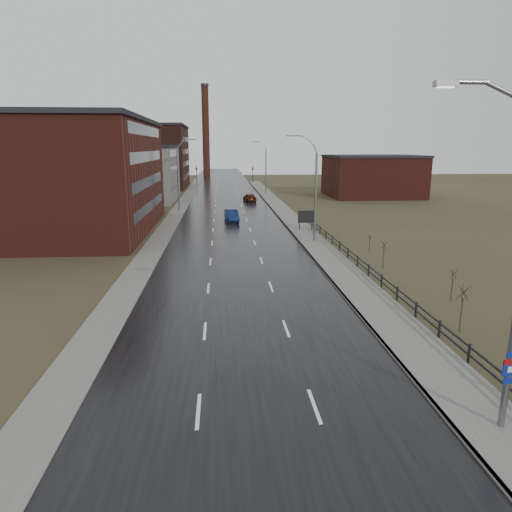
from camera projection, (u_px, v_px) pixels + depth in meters
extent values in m
plane|color=#2D2819|center=(267.00, 482.00, 14.13)|extent=(320.00, 320.00, 0.00)
cube|color=black|center=(229.00, 212.00, 72.30)|extent=(14.00, 300.00, 0.06)
cube|color=#595651|center=(314.00, 243.00, 48.68)|extent=(3.20, 180.00, 0.18)
cube|color=slate|center=(300.00, 244.00, 48.57)|extent=(0.16, 180.00, 0.18)
cube|color=#595651|center=(177.00, 213.00, 71.68)|extent=(2.40, 260.00, 0.12)
cube|color=#471914|center=(56.00, 178.00, 54.67)|extent=(22.00, 28.00, 13.00)
cube|color=black|center=(50.00, 119.00, 53.10)|extent=(22.44, 28.56, 0.50)
cube|color=black|center=(150.00, 206.00, 56.31)|extent=(0.06, 22.40, 1.20)
cube|color=black|center=(149.00, 182.00, 55.61)|extent=(0.06, 22.40, 1.20)
cube|color=black|center=(147.00, 156.00, 54.91)|extent=(0.06, 22.40, 1.20)
cube|color=black|center=(146.00, 131.00, 54.21)|extent=(0.06, 22.40, 1.20)
cube|color=slate|center=(133.00, 174.00, 87.25)|extent=(16.00, 20.00, 10.00)
cube|color=black|center=(131.00, 146.00, 86.02)|extent=(16.32, 20.40, 0.50)
cube|color=black|center=(175.00, 185.00, 88.31)|extent=(0.06, 16.00, 1.20)
cube|color=black|center=(175.00, 169.00, 87.61)|extent=(0.06, 16.00, 1.20)
cube|color=black|center=(174.00, 153.00, 86.91)|extent=(0.06, 16.00, 1.20)
cube|color=#331611|center=(134.00, 158.00, 115.38)|extent=(26.00, 24.00, 15.00)
cube|color=black|center=(132.00, 126.00, 113.57)|extent=(26.52, 24.48, 0.50)
cube|color=black|center=(186.00, 175.00, 117.40)|extent=(0.06, 19.20, 1.20)
cube|color=black|center=(186.00, 163.00, 116.70)|extent=(0.06, 19.20, 1.20)
cube|color=black|center=(186.00, 151.00, 116.00)|extent=(0.06, 19.20, 1.20)
cube|color=black|center=(185.00, 139.00, 115.30)|extent=(0.06, 19.20, 1.20)
cube|color=#471914|center=(372.00, 177.00, 94.97)|extent=(18.00, 16.00, 8.00)
cube|color=black|center=(373.00, 156.00, 93.98)|extent=(18.36, 16.32, 0.50)
cylinder|color=#331611|center=(206.00, 132.00, 155.63)|extent=(2.40, 2.40, 30.00)
cylinder|color=black|center=(205.00, 85.00, 152.06)|extent=(2.70, 2.70, 0.80)
cylinder|color=slate|center=(500.00, 89.00, 13.85)|extent=(1.12, 0.14, 0.57)
cylinder|color=slate|center=(470.00, 82.00, 13.74)|extent=(1.15, 0.14, 0.14)
cube|color=slate|center=(446.00, 84.00, 13.69)|extent=(0.70, 0.28, 0.18)
cube|color=silver|center=(445.00, 87.00, 13.72)|extent=(0.50, 0.20, 0.04)
cube|color=navy|center=(511.00, 368.00, 16.01)|extent=(0.60, 0.04, 0.65)
cube|color=maroon|center=(512.00, 362.00, 15.95)|extent=(0.60, 0.04, 0.20)
cube|color=navy|center=(509.00, 381.00, 16.13)|extent=(0.45, 0.04, 0.22)
cube|color=silver|center=(511.00, 369.00, 16.01)|extent=(0.26, 0.02, 0.22)
cylinder|color=slate|center=(315.00, 199.00, 48.58)|extent=(0.24, 0.24, 9.50)
cylinder|color=slate|center=(315.00, 149.00, 47.37)|extent=(0.51, 0.14, 0.98)
cylinder|color=slate|center=(311.00, 142.00, 47.17)|extent=(0.81, 0.14, 0.81)
cylinder|color=slate|center=(304.00, 137.00, 47.01)|extent=(0.98, 0.14, 0.51)
cylinder|color=slate|center=(296.00, 135.00, 46.90)|extent=(1.01, 0.14, 0.14)
cube|color=slate|center=(290.00, 136.00, 46.86)|extent=(0.70, 0.28, 0.18)
cube|color=silver|center=(290.00, 137.00, 46.89)|extent=(0.50, 0.20, 0.04)
cylinder|color=slate|center=(178.00, 182.00, 72.54)|extent=(0.24, 0.24, 9.50)
cylinder|color=slate|center=(178.00, 148.00, 71.35)|extent=(0.51, 0.14, 0.98)
cylinder|color=slate|center=(181.00, 144.00, 71.22)|extent=(0.81, 0.14, 0.81)
cylinder|color=slate|center=(185.00, 141.00, 71.16)|extent=(0.98, 0.14, 0.51)
cylinder|color=slate|center=(191.00, 139.00, 71.19)|extent=(1.01, 0.14, 0.14)
cube|color=slate|center=(195.00, 140.00, 71.25)|extent=(0.70, 0.28, 0.18)
cube|color=silver|center=(195.00, 140.00, 71.27)|extent=(0.50, 0.20, 0.04)
cylinder|color=slate|center=(266.00, 172.00, 100.94)|extent=(0.24, 0.24, 9.50)
cylinder|color=slate|center=(265.00, 148.00, 99.73)|extent=(0.51, 0.14, 0.98)
cylinder|color=slate|center=(263.00, 145.00, 99.53)|extent=(0.81, 0.14, 0.81)
cylinder|color=slate|center=(260.00, 142.00, 99.36)|extent=(0.98, 0.14, 0.51)
cylinder|color=slate|center=(256.00, 142.00, 99.26)|extent=(1.01, 0.14, 0.14)
cube|color=slate|center=(253.00, 142.00, 99.22)|extent=(0.70, 0.28, 0.18)
cube|color=silver|center=(253.00, 142.00, 99.25)|extent=(0.50, 0.20, 0.04)
cube|color=black|center=(508.00, 387.00, 18.65)|extent=(0.10, 0.10, 1.10)
cube|color=black|center=(469.00, 355.00, 21.56)|extent=(0.10, 0.10, 1.10)
cube|color=black|center=(439.00, 330.00, 24.46)|extent=(0.10, 0.10, 1.10)
cube|color=black|center=(416.00, 310.00, 27.37)|extent=(0.10, 0.10, 1.10)
cube|color=black|center=(397.00, 295.00, 30.28)|extent=(0.10, 0.10, 1.10)
cube|color=black|center=(381.00, 282.00, 33.19)|extent=(0.10, 0.10, 1.10)
cube|color=black|center=(368.00, 271.00, 36.10)|extent=(0.10, 0.10, 1.10)
cube|color=black|center=(357.00, 262.00, 39.01)|extent=(0.10, 0.10, 1.10)
cube|color=black|center=(348.00, 254.00, 41.92)|extent=(0.10, 0.10, 1.10)
cube|color=black|center=(340.00, 247.00, 44.83)|extent=(0.10, 0.10, 1.10)
cube|color=black|center=(332.00, 241.00, 47.74)|extent=(0.10, 0.10, 1.10)
cube|color=black|center=(326.00, 235.00, 50.64)|extent=(0.10, 0.10, 1.10)
cube|color=black|center=(320.00, 231.00, 53.55)|extent=(0.10, 0.10, 1.10)
cube|color=black|center=(315.00, 226.00, 56.46)|extent=(0.10, 0.10, 1.10)
cube|color=black|center=(384.00, 278.00, 32.61)|extent=(0.08, 53.00, 0.10)
cube|color=black|center=(384.00, 284.00, 32.71)|extent=(0.08, 53.00, 0.10)
cylinder|color=#382D23|center=(461.00, 315.00, 25.39)|extent=(0.08, 0.08, 2.00)
cylinder|color=#382D23|center=(464.00, 293.00, 25.09)|extent=(0.04, 0.67, 0.79)
cylinder|color=#382D23|center=(463.00, 292.00, 25.13)|extent=(0.64, 0.25, 0.80)
cylinder|color=#382D23|center=(463.00, 293.00, 25.11)|extent=(0.38, 0.57, 0.80)
cylinder|color=#382D23|center=(463.00, 293.00, 25.05)|extent=(0.38, 0.57, 0.80)
cylinder|color=#382D23|center=(464.00, 293.00, 25.04)|extent=(0.64, 0.25, 0.80)
cylinder|color=#382D23|center=(452.00, 289.00, 30.71)|extent=(0.08, 0.08, 1.58)
cylinder|color=#382D23|center=(454.00, 274.00, 30.47)|extent=(0.04, 0.54, 0.63)
cylinder|color=#382D23|center=(453.00, 274.00, 30.52)|extent=(0.51, 0.20, 0.63)
cylinder|color=#382D23|center=(453.00, 274.00, 30.50)|extent=(0.31, 0.45, 0.64)
cylinder|color=#382D23|center=(453.00, 274.00, 30.44)|extent=(0.31, 0.45, 0.64)
cylinder|color=#382D23|center=(454.00, 275.00, 30.43)|extent=(0.51, 0.20, 0.63)
cylinder|color=#382D23|center=(383.00, 258.00, 38.82)|extent=(0.08, 0.08, 1.77)
cylinder|color=#382D23|center=(385.00, 245.00, 38.55)|extent=(0.04, 0.60, 0.70)
cylinder|color=#382D23|center=(384.00, 245.00, 38.60)|extent=(0.57, 0.22, 0.71)
cylinder|color=#382D23|center=(384.00, 245.00, 38.58)|extent=(0.34, 0.50, 0.72)
cylinder|color=#382D23|center=(384.00, 245.00, 38.52)|extent=(0.34, 0.50, 0.72)
cylinder|color=#382D23|center=(385.00, 245.00, 38.50)|extent=(0.57, 0.22, 0.71)
cylinder|color=#382D23|center=(369.00, 245.00, 45.16)|extent=(0.08, 0.08, 1.22)
cylinder|color=#382D23|center=(370.00, 238.00, 44.98)|extent=(0.04, 0.42, 0.49)
cylinder|color=#382D23|center=(370.00, 237.00, 45.02)|extent=(0.40, 0.17, 0.50)
cylinder|color=#382D23|center=(369.00, 237.00, 45.00)|extent=(0.25, 0.36, 0.51)
cylinder|color=#382D23|center=(370.00, 238.00, 44.95)|extent=(0.25, 0.36, 0.51)
cylinder|color=#382D23|center=(370.00, 238.00, 44.93)|extent=(0.40, 0.17, 0.50)
cube|color=black|center=(300.00, 224.00, 56.01)|extent=(0.10, 0.10, 1.80)
cube|color=black|center=(312.00, 224.00, 56.12)|extent=(0.10, 0.10, 1.80)
cube|color=silver|center=(306.00, 217.00, 55.81)|extent=(1.92, 0.08, 1.41)
cube|color=black|center=(306.00, 217.00, 55.76)|extent=(2.02, 0.04, 1.51)
cylinder|color=black|center=(197.00, 174.00, 129.28)|extent=(0.16, 0.16, 5.20)
imported|color=black|center=(196.00, 166.00, 128.78)|extent=(0.58, 2.73, 1.10)
sphere|color=#FF190C|center=(196.00, 165.00, 128.56)|extent=(0.18, 0.18, 0.18)
cylinder|color=black|center=(253.00, 174.00, 130.47)|extent=(0.16, 0.16, 5.20)
imported|color=black|center=(253.00, 166.00, 129.97)|extent=(0.58, 2.73, 1.10)
sphere|color=#FF190C|center=(253.00, 165.00, 129.76)|extent=(0.18, 0.18, 0.18)
imported|color=#0C1840|center=(232.00, 216.00, 62.96)|extent=(2.07, 5.10, 1.65)
imported|color=#44140B|center=(250.00, 198.00, 85.78)|extent=(2.54, 4.99, 1.63)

